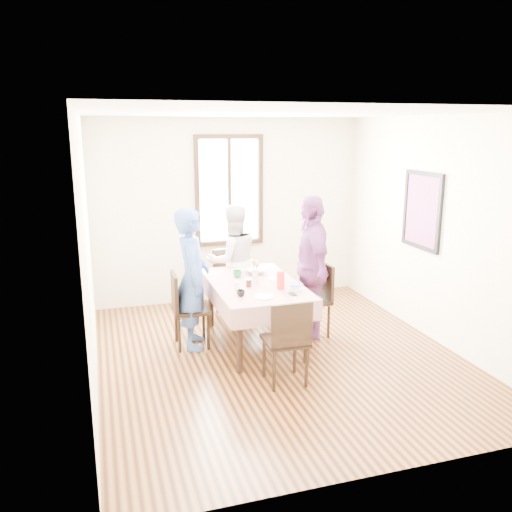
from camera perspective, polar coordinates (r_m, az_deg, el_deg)
name	(u,v)px	position (r m, az deg, el deg)	size (l,w,h in m)	color
ground	(278,356)	(6.20, 2.42, -10.67)	(4.50, 4.50, 0.00)	black
back_wall	(229,211)	(7.90, -2.91, 4.89)	(4.00, 4.00, 0.00)	#F2E5C3
right_wall	(437,231)	(6.70, 18.91, 2.59)	(4.50, 4.50, 0.00)	#F2E5C3
window_frame	(229,191)	(7.84, -2.90, 7.04)	(1.02, 0.06, 1.62)	black
window_pane	(229,191)	(7.85, -2.92, 7.04)	(0.90, 0.02, 1.50)	white
art_poster	(422,211)	(6.90, 17.46, 4.68)	(0.04, 0.76, 0.96)	red
dining_table	(255,314)	(6.41, -0.13, -6.21)	(0.89, 1.54, 0.75)	black
tablecloth	(255,283)	(6.29, -0.13, -2.95)	(1.01, 1.66, 0.01)	#53000B
chair_left	(191,309)	(6.35, -6.98, -5.73)	(0.42, 0.42, 0.91)	black
chair_right	(311,300)	(6.66, 5.90, -4.76)	(0.42, 0.42, 0.91)	black
chair_far	(233,283)	(7.35, -2.53, -2.93)	(0.42, 0.42, 0.91)	black
chair_near	(285,340)	(5.44, 3.15, -9.05)	(0.42, 0.42, 0.91)	black
person_left	(192,279)	(6.24, -6.90, -2.43)	(0.61, 0.40, 1.67)	#355296
person_far	(233,261)	(7.25, -2.52, -0.53)	(0.76, 0.59, 1.55)	silver
person_right	(310,267)	(6.53, 5.83, -1.19)	(1.04, 0.43, 1.77)	#763975
mug_black	(241,293)	(5.79, -1.65, -4.01)	(0.09, 0.09, 0.07)	black
mug_flag	(280,279)	(6.26, 2.65, -2.52)	(0.10, 0.10, 0.09)	red
mug_green	(237,274)	(6.52, -2.01, -1.92)	(0.10, 0.10, 0.08)	#0C7226
serving_bowl	(256,271)	(6.67, -0.02, -1.64)	(0.25, 0.25, 0.06)	white
juice_carton	(281,280)	(6.02, 2.66, -2.62)	(0.07, 0.07, 0.21)	red
butter_tub	(296,288)	(5.99, 4.27, -3.46)	(0.12, 0.12, 0.06)	white
jam_jar	(249,283)	(6.12, -0.78, -2.91)	(0.07, 0.07, 0.09)	black
drinking_glass	(237,286)	(5.99, -2.07, -3.26)	(0.07, 0.07, 0.09)	silver
smartphone	(293,294)	(5.86, 3.95, -4.11)	(0.06, 0.13, 0.01)	black
flower_vase	(255,275)	(6.34, -0.11, -2.06)	(0.07, 0.07, 0.15)	silver
plate_right	(276,279)	(6.43, 2.20, -2.45)	(0.20, 0.20, 0.01)	white
plate_far	(242,270)	(6.83, -1.51, -1.49)	(0.20, 0.20, 0.01)	white
plate_near	(264,297)	(5.76, 0.90, -4.40)	(0.20, 0.20, 0.01)	white
butter_lid	(296,285)	(5.98, 4.28, -3.13)	(0.12, 0.12, 0.01)	blue
flower_bunch	(255,265)	(6.31, -0.11, -0.98)	(0.09, 0.09, 0.10)	yellow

